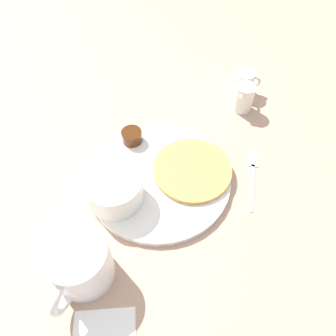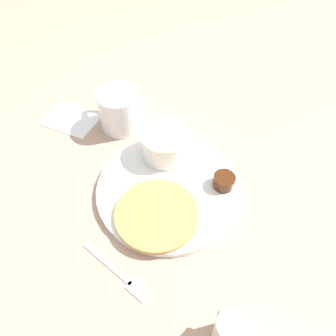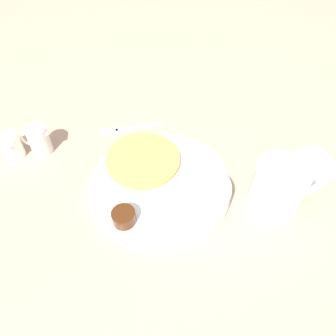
% 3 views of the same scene
% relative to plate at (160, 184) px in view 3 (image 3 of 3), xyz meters
% --- Properties ---
extents(ground_plane, '(4.00, 4.00, 0.00)m').
position_rel_plate_xyz_m(ground_plane, '(0.00, 0.00, -0.01)').
color(ground_plane, tan).
extents(plate, '(0.27, 0.27, 0.01)m').
position_rel_plate_xyz_m(plate, '(0.00, 0.00, 0.00)').
color(plate, white).
rests_on(plate, ground_plane).
extents(pancake_stack, '(0.15, 0.15, 0.01)m').
position_rel_plate_xyz_m(pancake_stack, '(0.00, -0.06, 0.01)').
color(pancake_stack, tan).
rests_on(pancake_stack, plate).
extents(bowl, '(0.10, 0.10, 0.05)m').
position_rel_plate_xyz_m(bowl, '(-0.03, 0.08, 0.04)').
color(bowl, white).
rests_on(bowl, plate).
extents(syrup_cup, '(0.04, 0.04, 0.02)m').
position_rel_plate_xyz_m(syrup_cup, '(0.10, 0.04, 0.02)').
color(syrup_cup, '#47230F').
rests_on(syrup_cup, plate).
extents(butter_ramekin, '(0.05, 0.05, 0.05)m').
position_rel_plate_xyz_m(butter_ramekin, '(-0.02, 0.10, 0.02)').
color(butter_ramekin, white).
rests_on(butter_ramekin, plate).
extents(coffee_mug, '(0.12, 0.09, 0.09)m').
position_rel_plate_xyz_m(coffee_mug, '(-0.16, 0.14, 0.04)').
color(coffee_mug, white).
rests_on(coffee_mug, ground_plane).
extents(creamer_pitcher_near, '(0.06, 0.05, 0.06)m').
position_rel_plate_xyz_m(creamer_pitcher_near, '(0.16, -0.21, 0.03)').
color(creamer_pitcher_near, white).
rests_on(creamer_pitcher_near, ground_plane).
extents(creamer_pitcher_far, '(0.04, 0.06, 0.06)m').
position_rel_plate_xyz_m(creamer_pitcher_far, '(0.21, -0.23, 0.02)').
color(creamer_pitcher_far, white).
rests_on(creamer_pitcher_far, ground_plane).
extents(fork, '(0.13, 0.06, 0.00)m').
position_rel_plate_xyz_m(fork, '(-0.02, -0.18, -0.00)').
color(fork, silver).
rests_on(fork, ground_plane).
extents(napkin, '(0.13, 0.10, 0.00)m').
position_rel_plate_xyz_m(napkin, '(-0.27, 0.12, -0.00)').
color(napkin, white).
rests_on(napkin, ground_plane).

